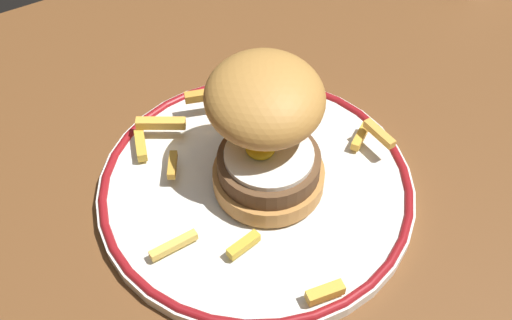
% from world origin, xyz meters
% --- Properties ---
extents(ground_plane, '(1.39, 0.82, 0.04)m').
position_xyz_m(ground_plane, '(0.00, 0.00, -0.02)').
color(ground_plane, brown).
extents(dinner_plate, '(0.29, 0.29, 0.02)m').
position_xyz_m(dinner_plate, '(-0.05, 0.02, 0.01)').
color(dinner_plate, white).
rests_on(dinner_plate, ground_plane).
extents(burger, '(0.13, 0.14, 0.12)m').
position_xyz_m(burger, '(-0.04, 0.02, 0.07)').
color(burger, '#BC7E3C').
rests_on(burger, dinner_plate).
extents(fries_pile, '(0.25, 0.25, 0.03)m').
position_xyz_m(fries_pile, '(-0.04, 0.05, 0.02)').
color(fries_pile, gold).
rests_on(fries_pile, dinner_plate).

